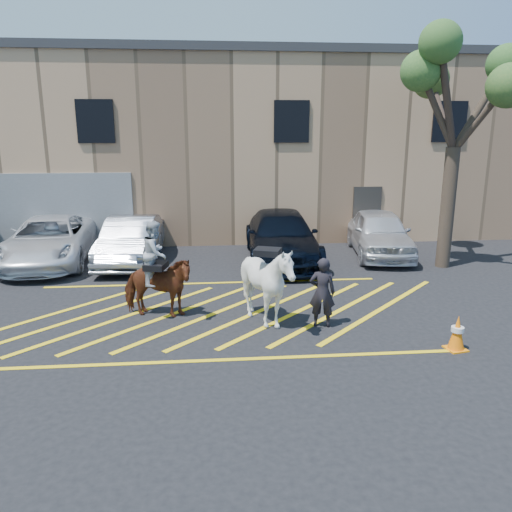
{
  "coord_description": "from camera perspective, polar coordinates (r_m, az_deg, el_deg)",
  "views": [
    {
      "loc": [
        0.01,
        -11.68,
        4.36
      ],
      "look_at": [
        1.09,
        0.2,
        1.3
      ],
      "focal_mm": 35.0,
      "sensor_mm": 36.0,
      "label": 1
    }
  ],
  "objects": [
    {
      "name": "car_white_suv",
      "position": [
        18.1,
        13.93,
        2.59
      ],
      "size": [
        2.5,
        4.86,
        1.58
      ],
      "primitive_type": "imported",
      "rotation": [
        0.0,
        0.0,
        -0.14
      ],
      "color": "silver",
      "rests_on": "ground"
    },
    {
      "name": "handler",
      "position": [
        11.28,
        7.58,
        -4.14
      ],
      "size": [
        0.65,
        0.5,
        1.6
      ],
      "primitive_type": "imported",
      "rotation": [
        0.0,
        0.0,
        2.92
      ],
      "color": "black",
      "rests_on": "ground"
    },
    {
      "name": "car_white_pickup",
      "position": [
        17.86,
        -22.55,
        1.64
      ],
      "size": [
        2.93,
        5.63,
        1.51
      ],
      "primitive_type": "imported",
      "rotation": [
        0.0,
        0.0,
        0.08
      ],
      "color": "white",
      "rests_on": "ground"
    },
    {
      "name": "tree",
      "position": [
        16.83,
        22.21,
        17.92
      ],
      "size": [
        3.99,
        4.37,
        7.31
      ],
      "color": "#493B2C",
      "rests_on": "ground"
    },
    {
      "name": "ground",
      "position": [
        12.46,
        -4.93,
        -6.14
      ],
      "size": [
        90.0,
        90.0,
        0.0
      ],
      "primitive_type": "plane",
      "color": "black",
      "rests_on": "ground"
    },
    {
      "name": "car_blue_suv",
      "position": [
        16.85,
        2.91,
        2.2
      ],
      "size": [
        2.44,
        5.64,
        1.62
      ],
      "primitive_type": "imported",
      "rotation": [
        0.0,
        0.0,
        -0.03
      ],
      "color": "black",
      "rests_on": "ground"
    },
    {
      "name": "hatching_zone",
      "position": [
        12.18,
        -4.92,
        -6.61
      ],
      "size": [
        12.6,
        5.12,
        0.01
      ],
      "color": "yellow",
      "rests_on": "ground"
    },
    {
      "name": "mounted_bay",
      "position": [
        11.91,
        -11.29,
        -2.59
      ],
      "size": [
        1.89,
        1.17,
        2.32
      ],
      "color": "brown",
      "rests_on": "ground"
    },
    {
      "name": "warehouse",
      "position": [
        23.68,
        -5.35,
        12.61
      ],
      "size": [
        32.42,
        10.2,
        7.3
      ],
      "color": "tan",
      "rests_on": "ground"
    },
    {
      "name": "car_silver_sedan",
      "position": [
        17.09,
        -14.12,
        1.75
      ],
      "size": [
        1.81,
        4.61,
        1.5
      ],
      "primitive_type": "imported",
      "rotation": [
        0.0,
        0.0,
        -0.05
      ],
      "color": "#9A9EA8",
      "rests_on": "ground"
    },
    {
      "name": "saddled_white",
      "position": [
        11.21,
        1.31,
        -3.22
      ],
      "size": [
        2.04,
        2.16,
        1.92
      ],
      "color": "silver",
      "rests_on": "ground"
    },
    {
      "name": "traffic_cone",
      "position": [
        10.94,
        22.01,
        -8.14
      ],
      "size": [
        0.45,
        0.45,
        0.73
      ],
      "color": "orange",
      "rests_on": "ground"
    }
  ]
}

